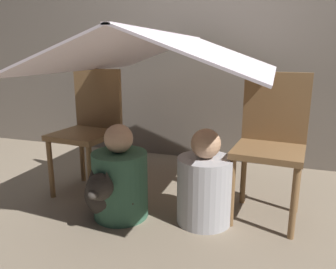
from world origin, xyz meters
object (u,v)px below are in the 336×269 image
(chair_right, at_px, (271,139))
(person_second, at_px, (205,185))
(dog, at_px, (110,195))
(chair_left, at_px, (90,125))
(person_front, at_px, (120,180))

(chair_right, xyz_separation_m, person_second, (-0.35, -0.22, -0.26))
(dog, bearing_deg, chair_left, 132.52)
(chair_left, relative_size, person_front, 1.50)
(dog, bearing_deg, person_second, 17.43)
(chair_left, xyz_separation_m, person_front, (0.38, -0.31, -0.25))
(chair_right, bearing_deg, chair_left, -174.14)
(chair_right, height_order, dog, chair_right)
(chair_right, bearing_deg, dog, -150.63)
(dog, bearing_deg, person_front, 67.61)
(chair_right, bearing_deg, person_front, -154.16)
(chair_right, distance_m, person_front, 0.95)
(chair_left, bearing_deg, dog, -41.46)
(person_front, bearing_deg, chair_left, 141.01)
(chair_left, distance_m, person_second, 0.95)
(person_front, relative_size, person_second, 1.02)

